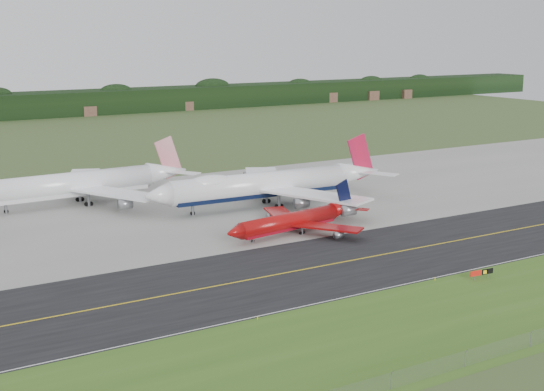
{
  "coord_description": "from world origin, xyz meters",
  "views": [
    {
      "loc": [
        -84.55,
        -111.47,
        41.21
      ],
      "look_at": [
        -4.34,
        22.0,
        7.69
      ],
      "focal_mm": 50.0,
      "sensor_mm": 36.0,
      "label": 1
    }
  ],
  "objects": [
    {
      "name": "apron",
      "position": [
        0.0,
        51.0,
        0.01
      ],
      "size": [
        400.0,
        78.0,
        0.01
      ],
      "primitive_type": "cube",
      "color": "gray",
      "rests_on": "ground"
    },
    {
      "name": "taxiway_sign",
      "position": [
        9.87,
        -24.01,
        1.13
      ],
      "size": [
        4.79,
        0.64,
        1.6
      ],
      "color": "slate",
      "rests_on": "ground"
    },
    {
      "name": "grass_verge",
      "position": [
        0.0,
        -35.0,
        0.01
      ],
      "size": [
        400.0,
        30.0,
        0.01
      ],
      "primitive_type": "cube",
      "color": "#355C1B",
      "rests_on": "ground"
    },
    {
      "name": "jet_star_tail",
      "position": [
        -30.8,
        68.23,
        5.02
      ],
      "size": [
        57.03,
        47.75,
        15.06
      ],
      "color": "white",
      "rests_on": "ground"
    },
    {
      "name": "taxiway_centreline",
      "position": [
        0.0,
        -4.0,
        0.03
      ],
      "size": [
        400.0,
        0.4,
        0.0
      ],
      "primitive_type": "cube",
      "color": "gold",
      "rests_on": "taxiway"
    },
    {
      "name": "jet_ba_747",
      "position": [
        6.76,
        42.53,
        5.46
      ],
      "size": [
        63.72,
        52.81,
        16.03
      ],
      "color": "white",
      "rests_on": "ground"
    },
    {
      "name": "taxiway",
      "position": [
        0.0,
        -4.0,
        0.01
      ],
      "size": [
        400.0,
        32.0,
        0.02
      ],
      "primitive_type": "cube",
      "color": "black",
      "rests_on": "ground"
    },
    {
      "name": "edge_marker_center",
      "position": [
        2.51,
        -20.5,
        0.25
      ],
      "size": [
        0.16,
        0.16,
        0.5
      ],
      "primitive_type": "cylinder",
      "color": "yellow",
      "rests_on": "ground"
    },
    {
      "name": "horizon_treeline",
      "position": [
        0.0,
        273.76,
        5.47
      ],
      "size": [
        700.0,
        25.0,
        12.0
      ],
      "color": "black",
      "rests_on": "ground"
    },
    {
      "name": "ground",
      "position": [
        0.0,
        0.0,
        0.0
      ],
      "size": [
        600.0,
        600.0,
        0.0
      ],
      "primitive_type": "plane",
      "color": "#3A4D24",
      "rests_on": "ground"
    },
    {
      "name": "taxiway_edge_line",
      "position": [
        0.0,
        -19.5,
        0.03
      ],
      "size": [
        400.0,
        0.25,
        0.0
      ],
      "primitive_type": "cube",
      "color": "silver",
      "rests_on": "taxiway"
    },
    {
      "name": "edge_marker_left",
      "position": [
        -32.37,
        -20.5,
        0.25
      ],
      "size": [
        0.16,
        0.16,
        0.5
      ],
      "primitive_type": "cylinder",
      "color": "yellow",
      "rests_on": "ground"
    },
    {
      "name": "jet_red_737",
      "position": [
        -0.8,
        18.21,
        2.66
      ],
      "size": [
        35.51,
        28.62,
        9.61
      ],
      "color": "#950A0B",
      "rests_on": "ground"
    }
  ]
}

